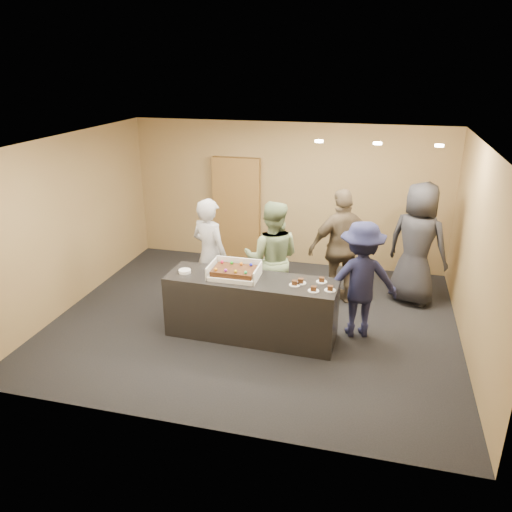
% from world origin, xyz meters
% --- Properties ---
extents(room, '(6.04, 6.00, 2.70)m').
position_xyz_m(room, '(0.00, 0.00, 1.35)').
color(room, black).
rests_on(room, ground).
extents(serving_counter, '(2.42, 0.78, 0.90)m').
position_xyz_m(serving_counter, '(0.06, -0.47, 0.45)').
color(serving_counter, black).
rests_on(serving_counter, floor).
extents(storage_cabinet, '(0.92, 0.15, 2.03)m').
position_xyz_m(storage_cabinet, '(-0.98, 2.41, 1.02)').
color(storage_cabinet, brown).
rests_on(storage_cabinet, floor).
extents(cake_box, '(0.69, 0.48, 0.20)m').
position_xyz_m(cake_box, '(-0.18, -0.45, 0.95)').
color(cake_box, white).
rests_on(cake_box, serving_counter).
extents(sheet_cake, '(0.59, 0.41, 0.11)m').
position_xyz_m(sheet_cake, '(-0.18, -0.47, 1.00)').
color(sheet_cake, '#37190C').
rests_on(sheet_cake, cake_box).
extents(plate_stack, '(0.17, 0.17, 0.04)m').
position_xyz_m(plate_stack, '(-0.91, -0.50, 0.92)').
color(plate_stack, white).
rests_on(plate_stack, serving_counter).
extents(slice_a, '(0.15, 0.15, 0.07)m').
position_xyz_m(slice_a, '(0.69, -0.53, 0.92)').
color(slice_a, white).
rests_on(slice_a, serving_counter).
extents(slice_b, '(0.15, 0.15, 0.07)m').
position_xyz_m(slice_b, '(0.76, -0.45, 0.92)').
color(slice_b, white).
rests_on(slice_b, serving_counter).
extents(slice_c, '(0.15, 0.15, 0.07)m').
position_xyz_m(slice_c, '(0.96, -0.65, 0.92)').
color(slice_c, white).
rests_on(slice_c, serving_counter).
extents(slice_d, '(0.15, 0.15, 0.07)m').
position_xyz_m(slice_d, '(1.03, -0.34, 0.92)').
color(slice_d, white).
rests_on(slice_d, serving_counter).
extents(slice_e, '(0.15, 0.15, 0.07)m').
position_xyz_m(slice_e, '(1.17, -0.58, 0.92)').
color(slice_e, white).
rests_on(slice_e, serving_counter).
extents(person_server_grey, '(0.78, 0.66, 1.81)m').
position_xyz_m(person_server_grey, '(-0.78, 0.24, 0.91)').
color(person_server_grey, '#A7A6AB').
rests_on(person_server_grey, floor).
extents(person_sage_man, '(0.94, 0.77, 1.80)m').
position_xyz_m(person_sage_man, '(0.18, 0.34, 0.90)').
color(person_sage_man, gray).
rests_on(person_sage_man, floor).
extents(person_navy_man, '(1.22, 0.89, 1.70)m').
position_xyz_m(person_navy_man, '(1.53, -0.02, 0.85)').
color(person_navy_man, '#181A3C').
rests_on(person_navy_man, floor).
extents(person_brown_extra, '(1.20, 0.96, 1.90)m').
position_xyz_m(person_brown_extra, '(1.18, 0.96, 0.95)').
color(person_brown_extra, brown).
rests_on(person_brown_extra, floor).
extents(person_dark_suit, '(1.16, 1.00, 2.00)m').
position_xyz_m(person_dark_suit, '(2.34, 1.28, 1.00)').
color(person_dark_suit, '#242428').
rests_on(person_dark_suit, floor).
extents(ceiling_spotlights, '(1.72, 0.12, 0.03)m').
position_xyz_m(ceiling_spotlights, '(1.60, 0.50, 2.67)').
color(ceiling_spotlights, '#FFEAC6').
rests_on(ceiling_spotlights, ceiling).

